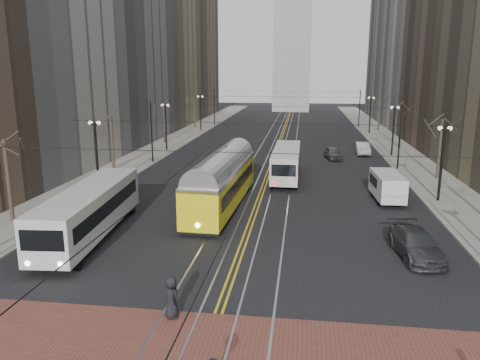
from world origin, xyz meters
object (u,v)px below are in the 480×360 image
(streetcar, at_px, (222,186))
(cargo_van, at_px, (387,187))
(sedan_grey, at_px, (333,153))
(sedan_silver, at_px, (362,149))
(rear_bus, at_px, (286,164))
(sedan_parked, at_px, (416,244))
(transit_bus, at_px, (90,213))
(pedestrian_a, at_px, (172,297))

(streetcar, xyz_separation_m, cargo_van, (12.31, 3.35, -0.55))
(sedan_grey, height_order, sedan_silver, sedan_silver)
(rear_bus, distance_m, cargo_van, 10.54)
(sedan_silver, bearing_deg, sedan_parked, -91.23)
(transit_bus, xyz_separation_m, cargo_van, (19.10, 10.72, -0.43))
(rear_bus, xyz_separation_m, sedan_parked, (7.70, -18.11, -0.68))
(cargo_van, distance_m, sedan_silver, 20.88)
(streetcar, relative_size, sedan_grey, 3.52)
(streetcar, xyz_separation_m, sedan_parked, (12.00, -7.91, -0.91))
(rear_bus, xyz_separation_m, sedan_silver, (8.60, 14.02, -0.67))
(cargo_van, bearing_deg, rear_bus, 136.12)
(transit_bus, distance_m, streetcar, 10.02)
(transit_bus, distance_m, rear_bus, 20.78)
(sedan_parked, distance_m, pedestrian_a, 13.89)
(sedan_grey, height_order, pedestrian_a, pedestrian_a)
(streetcar, xyz_separation_m, pedestrian_a, (0.68, -15.96, -0.73))
(sedan_parked, bearing_deg, pedestrian_a, -151.81)
(streetcar, relative_size, rear_bus, 1.28)
(transit_bus, relative_size, rear_bus, 1.12)
(streetcar, bearing_deg, sedan_parked, -30.97)
(cargo_van, distance_m, sedan_grey, 17.81)
(cargo_van, height_order, pedestrian_a, cargo_van)
(transit_bus, bearing_deg, streetcar, 43.04)
(transit_bus, height_order, streetcar, streetcar)
(sedan_grey, bearing_deg, streetcar, -123.16)
(sedan_grey, distance_m, sedan_parked, 28.93)
(sedan_parked, bearing_deg, sedan_silver, 81.19)
(cargo_van, relative_size, sedan_grey, 1.24)
(pedestrian_a, bearing_deg, cargo_van, -49.56)
(rear_bus, height_order, cargo_van, rear_bus)
(pedestrian_a, bearing_deg, sedan_parked, -73.09)
(sedan_grey, xyz_separation_m, pedestrian_a, (-8.54, -36.84, 0.23))
(transit_bus, height_order, sedan_silver, transit_bus)
(sedan_grey, bearing_deg, pedestrian_a, -112.41)
(sedan_silver, bearing_deg, streetcar, -117.66)
(sedan_parked, relative_size, pedestrian_a, 2.80)
(streetcar, height_order, cargo_van, streetcar)
(sedan_silver, height_order, sedan_parked, sedan_silver)
(sedan_silver, distance_m, pedestrian_a, 42.00)
(rear_bus, bearing_deg, cargo_van, -40.21)
(sedan_parked, xyz_separation_m, pedestrian_a, (-11.32, -8.05, 0.18))
(sedan_silver, bearing_deg, cargo_van, -91.24)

